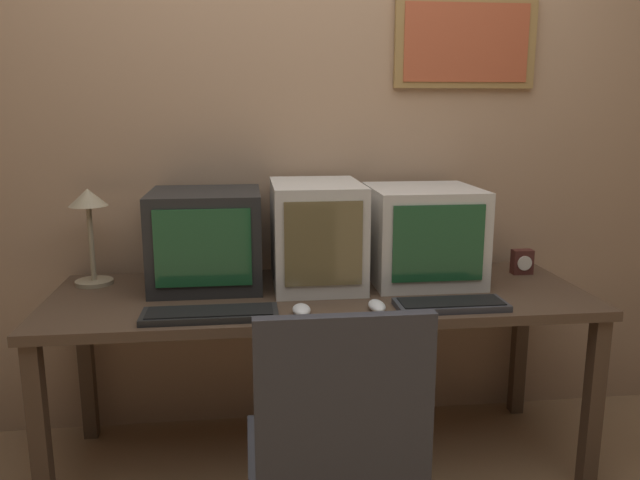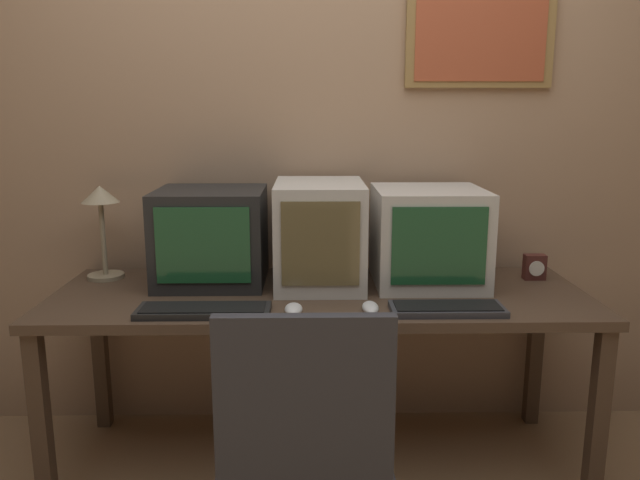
# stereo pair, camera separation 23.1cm
# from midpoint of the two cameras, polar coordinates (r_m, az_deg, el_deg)

# --- Properties ---
(wall_back) EXTENTS (8.00, 0.08, 2.60)m
(wall_back) POSITION_cam_midpoint_polar(r_m,az_deg,el_deg) (2.68, 2.45, 10.13)
(wall_back) COLOR tan
(wall_back) RESTS_ON ground_plane
(desk) EXTENTS (2.01, 0.71, 0.71)m
(desk) POSITION_cam_midpoint_polar(r_m,az_deg,el_deg) (2.38, 2.79, -6.35)
(desk) COLOR #4C3828
(desk) RESTS_ON ground_plane
(monitor_left) EXTENTS (0.42, 0.41, 0.37)m
(monitor_left) POSITION_cam_midpoint_polar(r_m,az_deg,el_deg) (2.47, -7.29, 0.31)
(monitor_left) COLOR black
(monitor_left) RESTS_ON desk
(monitor_center) EXTENTS (0.34, 0.46, 0.40)m
(monitor_center) POSITION_cam_midpoint_polar(r_m,az_deg,el_deg) (2.43, 2.68, 0.57)
(monitor_center) COLOR beige
(monitor_center) RESTS_ON desk
(monitor_right) EXTENTS (0.42, 0.43, 0.38)m
(monitor_right) POSITION_cam_midpoint_polar(r_m,az_deg,el_deg) (2.50, 12.49, 0.30)
(monitor_right) COLOR beige
(monitor_right) RESTS_ON desk
(keyboard_main) EXTENTS (0.45, 0.15, 0.03)m
(keyboard_main) POSITION_cam_midpoint_polar(r_m,az_deg,el_deg) (2.13, -7.54, -6.44)
(keyboard_main) COLOR black
(keyboard_main) RESTS_ON desk
(keyboard_side) EXTENTS (0.39, 0.15, 0.03)m
(keyboard_side) POSITION_cam_midpoint_polar(r_m,az_deg,el_deg) (2.20, 14.54, -6.14)
(keyboard_side) COLOR #333338
(keyboard_side) RESTS_ON desk
(mouse_near_keyboard) EXTENTS (0.06, 0.11, 0.03)m
(mouse_near_keyboard) POSITION_cam_midpoint_polar(r_m,az_deg,el_deg) (2.11, 0.72, -6.40)
(mouse_near_keyboard) COLOR silver
(mouse_near_keyboard) RESTS_ON desk
(mouse_far_corner) EXTENTS (0.06, 0.12, 0.03)m
(mouse_far_corner) POSITION_cam_midpoint_polar(r_m,az_deg,el_deg) (2.15, 7.74, -6.20)
(mouse_far_corner) COLOR silver
(mouse_far_corner) RESTS_ON desk
(desk_clock) EXTENTS (0.08, 0.05, 0.10)m
(desk_clock) POSITION_cam_midpoint_polar(r_m,az_deg,el_deg) (2.70, 21.38, -2.35)
(desk_clock) COLOR #4C231E
(desk_clock) RESTS_ON desk
(desk_lamp) EXTENTS (0.15, 0.15, 0.38)m
(desk_lamp) POSITION_cam_midpoint_polar(r_m,az_deg,el_deg) (2.61, -17.01, 2.47)
(desk_lamp) COLOR tan
(desk_lamp) RESTS_ON desk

